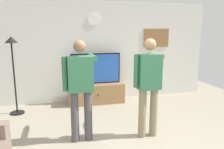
{
  "coord_description": "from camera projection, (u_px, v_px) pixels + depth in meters",
  "views": [
    {
      "loc": [
        -1.15,
        -3.16,
        1.96
      ],
      "look_at": [
        -0.03,
        1.2,
        1.05
      ],
      "focal_mm": 36.09,
      "sensor_mm": 36.0,
      "label": 1
    }
  ],
  "objects": [
    {
      "name": "back_wall",
      "position": [
        97.0,
        52.0,
        6.2
      ],
      "size": [
        6.4,
        0.1,
        2.7
      ],
      "primitive_type": "cube",
      "color": "silver",
      "rests_on": "ground_plane"
    },
    {
      "name": "tv_stand",
      "position": [
        96.0,
        93.0,
        6.06
      ],
      "size": [
        1.47,
        0.52,
        0.53
      ],
      "color": "#997047",
      "rests_on": "ground_plane"
    },
    {
      "name": "television",
      "position": [
        96.0,
        69.0,
        5.97
      ],
      "size": [
        1.31,
        0.07,
        0.81
      ],
      "color": "black",
      "rests_on": "tv_stand"
    },
    {
      "name": "wall_clock",
      "position": [
        93.0,
        19.0,
        5.95
      ],
      "size": [
        0.32,
        0.03,
        0.32
      ],
      "primitive_type": "cylinder",
      "rotation": [
        1.57,
        0.0,
        0.0
      ],
      "color": "white"
    },
    {
      "name": "framed_picture",
      "position": [
        156.0,
        38.0,
        6.49
      ],
      "size": [
        0.77,
        0.04,
        0.52
      ],
      "primitive_type": "cube",
      "color": "olive"
    },
    {
      "name": "floor_lamp",
      "position": [
        13.0,
        59.0,
        5.08
      ],
      "size": [
        0.32,
        0.32,
        1.8
      ],
      "color": "black",
      "rests_on": "ground_plane"
    },
    {
      "name": "person_standing_nearer_lamp",
      "position": [
        81.0,
        85.0,
        3.86
      ],
      "size": [
        0.61,
        0.78,
        1.79
      ],
      "color": "#4C4C51",
      "rests_on": "ground_plane"
    },
    {
      "name": "person_standing_nearer_couch",
      "position": [
        149.0,
        82.0,
        4.02
      ],
      "size": [
        0.59,
        0.78,
        1.8
      ],
      "color": "gray",
      "rests_on": "ground_plane"
    }
  ]
}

